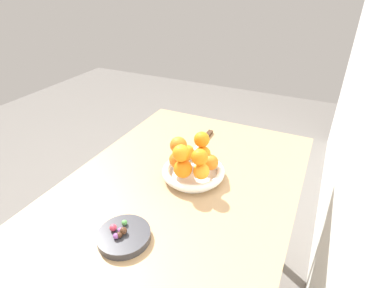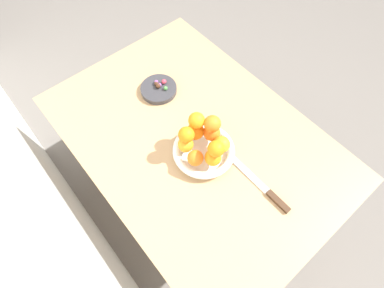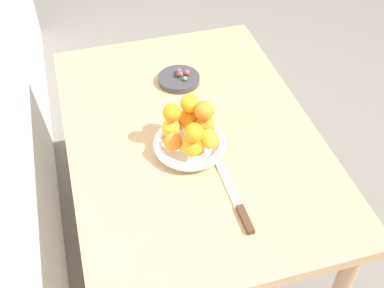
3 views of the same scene
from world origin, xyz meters
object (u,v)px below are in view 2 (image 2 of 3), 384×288
(orange_2, at_px, (212,132))
(orange_6, at_px, (216,149))
(orange_7, at_px, (212,124))
(candy_ball_2, at_px, (156,82))
(orange_1, at_px, (222,144))
(orange_4, at_px, (186,144))
(candy_ball_4, at_px, (166,88))
(candy_ball_5, at_px, (160,85))
(orange_5, at_px, (195,158))
(candy_ball_3, at_px, (156,84))
(candy_dish, at_px, (159,89))
(dining_table, at_px, (194,147))
(candy_ball_0, at_px, (158,86))
(knife, at_px, (264,188))
(orange_8, at_px, (197,120))
(fruit_bowl, at_px, (204,151))
(orange_9, at_px, (186,135))
(orange_0, at_px, (213,158))
(orange_3, at_px, (195,131))
(candy_ball_6, at_px, (164,82))
(candy_ball_7, at_px, (158,85))
(candy_ball_1, at_px, (158,86))

(orange_2, relative_size, orange_6, 1.09)
(orange_7, distance_m, candy_ball_2, 0.35)
(orange_1, bearing_deg, orange_4, 49.33)
(orange_7, bearing_deg, candy_ball_4, -4.25)
(candy_ball_5, bearing_deg, orange_5, 161.85)
(candy_ball_3, bearing_deg, orange_2, 179.32)
(candy_dish, bearing_deg, dining_table, 173.71)
(candy_ball_0, bearing_deg, orange_2, 179.69)
(orange_6, xyz_separation_m, knife, (-0.17, -0.07, -0.12))
(orange_8, bearing_deg, fruit_bowl, 164.56)
(orange_1, distance_m, orange_9, 0.13)
(candy_ball_3, bearing_deg, candy_ball_0, 171.81)
(orange_0, bearing_deg, orange_5, 50.66)
(candy_ball_0, bearing_deg, orange_3, 171.41)
(dining_table, distance_m, orange_4, 0.18)
(orange_4, height_order, orange_5, same)
(orange_9, bearing_deg, fruit_bowl, -135.70)
(orange_4, bearing_deg, orange_7, -104.40)
(fruit_bowl, distance_m, orange_8, 0.12)
(orange_4, distance_m, orange_5, 0.06)
(fruit_bowl, height_order, candy_ball_5, fruit_bowl)
(orange_1, xyz_separation_m, orange_7, (0.05, -0.00, 0.06))
(orange_9, bearing_deg, candy_ball_3, -17.44)
(orange_0, distance_m, orange_8, 0.13)
(candy_ball_3, height_order, candy_ball_6, candy_ball_6)
(dining_table, distance_m, orange_0, 0.21)
(dining_table, relative_size, candy_ball_0, 54.97)
(dining_table, xyz_separation_m, fruit_bowl, (-0.08, 0.03, 0.11))
(orange_1, relative_size, candy_ball_4, 3.71)
(candy_dish, xyz_separation_m, candy_ball_0, (0.00, 0.00, 0.02))
(orange_6, relative_size, orange_9, 1.02)
(orange_8, bearing_deg, orange_9, 105.71)
(orange_0, bearing_deg, candy_ball_6, -13.58)
(orange_2, xyz_separation_m, orange_5, (-0.04, 0.11, -0.00))
(candy_ball_0, distance_m, candy_ball_4, 0.03)
(dining_table, height_order, orange_2, orange_2)
(dining_table, xyz_separation_m, candy_ball_4, (0.23, -0.04, 0.12))
(candy_ball_0, relative_size, candy_ball_5, 1.21)
(candy_dish, distance_m, orange_9, 0.32)
(orange_7, relative_size, candy_ball_7, 4.06)
(orange_6, bearing_deg, orange_0, 65.89)
(orange_0, distance_m, candy_ball_7, 0.40)
(orange_1, height_order, orange_5, orange_1)
(candy_ball_2, bearing_deg, candy_dish, 162.06)
(fruit_bowl, distance_m, orange_4, 0.08)
(orange_5, relative_size, candy_ball_5, 3.28)
(orange_4, xyz_separation_m, knife, (-0.27, -0.11, -0.06))
(orange_2, xyz_separation_m, candy_ball_4, (0.29, -0.02, -0.04))
(dining_table, relative_size, candy_ball_2, 68.44)
(orange_2, bearing_deg, candy_ball_1, -0.44)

